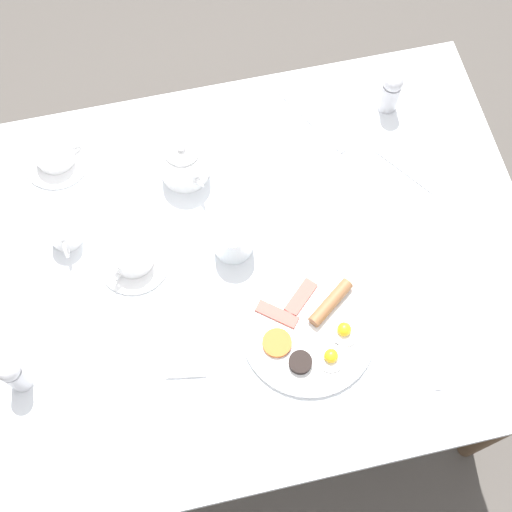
{
  "coord_description": "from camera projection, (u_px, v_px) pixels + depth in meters",
  "views": [
    {
      "loc": [
        0.57,
        -0.13,
        2.15
      ],
      "look_at": [
        0.0,
        0.0,
        0.79
      ],
      "focal_mm": 50.0,
      "sensor_mm": 36.0,
      "label": 1
    }
  ],
  "objects": [
    {
      "name": "teacup_with_saucer_right",
      "position": [
        132.0,
        257.0,
        1.47
      ],
      "size": [
        0.15,
        0.15,
        0.06
      ],
      "color": "white",
      "rests_on": "table"
    },
    {
      "name": "teapot_near",
      "position": [
        183.0,
        161.0,
        1.53
      ],
      "size": [
        0.18,
        0.11,
        0.11
      ],
      "rotation": [
        0.0,
        0.0,
        0.36
      ],
      "color": "white",
      "rests_on": "table"
    },
    {
      "name": "salt_grinder",
      "position": [
        13.0,
        374.0,
        1.33
      ],
      "size": [
        0.04,
        0.04,
        0.11
      ],
      "color": "#BCBCC1",
      "rests_on": "table"
    },
    {
      "name": "fork_by_plate",
      "position": [
        404.0,
        170.0,
        1.57
      ],
      "size": [
        0.14,
        0.1,
        0.0
      ],
      "rotation": [
        0.0,
        0.0,
        2.18
      ],
      "color": "silver",
      "rests_on": "table"
    },
    {
      "name": "breakfast_plate",
      "position": [
        310.0,
        330.0,
        1.42
      ],
      "size": [
        0.27,
        0.27,
        0.04
      ],
      "color": "white",
      "rests_on": "table"
    },
    {
      "name": "teacup_with_saucer_left",
      "position": [
        54.0,
        154.0,
        1.56
      ],
      "size": [
        0.15,
        0.15,
        0.06
      ],
      "color": "white",
      "rests_on": "table"
    },
    {
      "name": "pepper_grinder",
      "position": [
        391.0,
        91.0,
        1.59
      ],
      "size": [
        0.04,
        0.04,
        0.11
      ],
      "color": "#BCBCC1",
      "rests_on": "table"
    },
    {
      "name": "table",
      "position": [
        256.0,
        273.0,
        1.56
      ],
      "size": [
        0.91,
        1.18,
        0.77
      ],
      "color": "silver",
      "rests_on": "ground_plane"
    },
    {
      "name": "ground_plane",
      "position": [
        256.0,
        357.0,
        2.2
      ],
      "size": [
        8.0,
        8.0,
        0.0
      ],
      "primitive_type": "plane",
      "color": "#4C4742"
    },
    {
      "name": "creamer_jug",
      "position": [
        64.0,
        233.0,
        1.48
      ],
      "size": [
        0.09,
        0.07,
        0.07
      ],
      "color": "white",
      "rests_on": "table"
    },
    {
      "name": "water_glass_tall",
      "position": [
        233.0,
        238.0,
        1.46
      ],
      "size": [
        0.08,
        0.08,
        0.09
      ],
      "color": "white",
      "rests_on": "table"
    },
    {
      "name": "napkin_folded",
      "position": [
        185.0,
        347.0,
        1.41
      ],
      "size": [
        0.13,
        0.1,
        0.01
      ],
      "rotation": [
        0.0,
        0.0,
        6.12
      ],
      "color": "white",
      "rests_on": "table"
    },
    {
      "name": "spoon_for_tea",
      "position": [
        431.0,
        350.0,
        1.41
      ],
      "size": [
        0.16,
        0.04,
        0.0
      ],
      "rotation": [
        0.0,
        0.0,
        1.43
      ],
      "color": "silver",
      "rests_on": "table"
    },
    {
      "name": "knife_by_plate",
      "position": [
        311.0,
        121.0,
        1.62
      ],
      "size": [
        0.2,
        0.11,
        0.0
      ],
      "rotation": [
        0.0,
        0.0,
        2.06
      ],
      "color": "silver",
      "rests_on": "table"
    }
  ]
}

